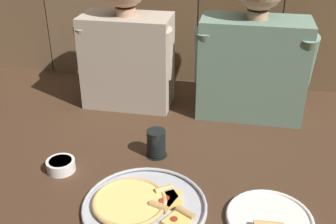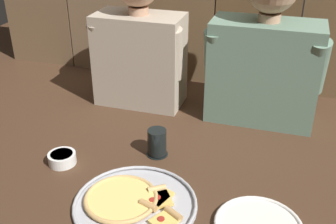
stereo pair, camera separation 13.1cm
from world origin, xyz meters
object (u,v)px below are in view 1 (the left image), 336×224
pizza_tray (141,204)px  diner_left (127,42)px  drinking_glass (156,143)px  dinner_plate (269,219)px  dipping_bowl (61,165)px  diner_right (254,48)px

pizza_tray → diner_left: 0.73m
pizza_tray → drinking_glass: size_ratio=3.73×
dinner_plate → diner_left: size_ratio=0.40×
drinking_glass → diner_left: (-0.20, 0.38, 0.23)m
dipping_bowl → diner_left: bearing=80.6°
pizza_tray → diner_right: 0.76m
diner_right → pizza_tray: bearing=-114.1°
dipping_bowl → diner_left: size_ratio=0.16×
dinner_plate → diner_right: (-0.07, 0.64, 0.27)m
diner_left → diner_right: 0.50m
diner_right → drinking_glass: bearing=-128.9°
dipping_bowl → diner_left: (0.09, 0.52, 0.25)m
drinking_glass → diner_right: size_ratio=0.16×
drinking_glass → diner_right: 0.54m
dinner_plate → dipping_bowl: (-0.66, 0.12, 0.01)m
drinking_glass → pizza_tray: bearing=-87.0°
drinking_glass → diner_left: diner_left is taller
dinner_plate → diner_left: diner_left is taller
drinking_glass → dipping_bowl: 0.32m
pizza_tray → diner_left: diner_left is taller
pizza_tray → dipping_bowl: dipping_bowl is taller
pizza_tray → diner_right: bearing=65.9°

